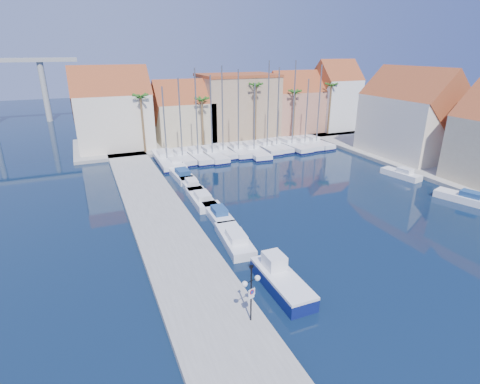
% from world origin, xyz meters
% --- Properties ---
extents(ground, '(260.00, 260.00, 0.00)m').
position_xyz_m(ground, '(0.00, 0.00, 0.00)').
color(ground, black).
rests_on(ground, ground).
extents(quay_west, '(6.00, 77.00, 0.50)m').
position_xyz_m(quay_west, '(-9.00, 13.50, 0.25)').
color(quay_west, gray).
rests_on(quay_west, ground).
extents(shore_north, '(54.00, 16.00, 0.50)m').
position_xyz_m(shore_north, '(10.00, 48.00, 0.25)').
color(shore_north, gray).
rests_on(shore_north, ground).
extents(shore_east, '(12.00, 60.00, 0.50)m').
position_xyz_m(shore_east, '(32.00, 15.00, 0.25)').
color(shore_east, gray).
rests_on(shore_east, ground).
extents(lamp_post, '(1.31, 0.62, 3.97)m').
position_xyz_m(lamp_post, '(-7.00, -2.14, 3.11)').
color(lamp_post, black).
rests_on(lamp_post, quay_west).
extents(fishing_boat, '(2.13, 6.37, 2.23)m').
position_xyz_m(fishing_boat, '(-3.33, 0.69, 0.74)').
color(fishing_boat, '#0E1753').
rests_on(fishing_boat, ground).
extents(motorboat_west_0, '(2.63, 6.60, 1.40)m').
position_xyz_m(motorboat_west_0, '(-3.92, 8.08, 0.51)').
color(motorboat_west_0, white).
rests_on(motorboat_west_0, ground).
extents(motorboat_west_1, '(2.04, 5.82, 1.40)m').
position_xyz_m(motorboat_west_1, '(-3.43, 13.85, 0.51)').
color(motorboat_west_1, white).
rests_on(motorboat_west_1, ground).
extents(motorboat_west_2, '(2.33, 6.68, 1.40)m').
position_xyz_m(motorboat_west_2, '(-3.73, 18.54, 0.51)').
color(motorboat_west_2, white).
rests_on(motorboat_west_2, ground).
extents(motorboat_west_3, '(2.07, 5.82, 1.40)m').
position_xyz_m(motorboat_west_3, '(-3.56, 23.36, 0.51)').
color(motorboat_west_3, white).
rests_on(motorboat_west_3, ground).
extents(motorboat_west_4, '(2.41, 6.86, 1.40)m').
position_xyz_m(motorboat_west_4, '(-3.59, 27.89, 0.51)').
color(motorboat_west_4, white).
rests_on(motorboat_west_4, ground).
extents(motorboat_west_5, '(2.43, 6.67, 1.40)m').
position_xyz_m(motorboat_west_5, '(-3.27, 33.47, 0.51)').
color(motorboat_west_5, white).
rests_on(motorboat_west_5, ground).
extents(motorboat_east_0, '(3.86, 6.44, 1.40)m').
position_xyz_m(motorboat_east_0, '(24.03, 7.01, 0.51)').
color(motorboat_east_0, white).
rests_on(motorboat_east_0, ground).
extents(motorboat_east_1, '(2.66, 5.61, 1.40)m').
position_xyz_m(motorboat_east_1, '(24.01, 16.53, 0.51)').
color(motorboat_east_1, white).
rests_on(motorboat_east_1, ground).
extents(sailboat_0, '(3.16, 11.09, 11.40)m').
position_xyz_m(sailboat_0, '(-3.89, 35.81, 0.56)').
color(sailboat_0, white).
rests_on(sailboat_0, ground).
extents(sailboat_1, '(2.63, 8.53, 12.47)m').
position_xyz_m(sailboat_1, '(-1.42, 36.14, 0.61)').
color(sailboat_1, white).
rests_on(sailboat_1, ground).
extents(sailboat_2, '(2.72, 9.33, 13.81)m').
position_xyz_m(sailboat_2, '(1.08, 36.08, 0.62)').
color(sailboat_2, white).
rests_on(sailboat_2, ground).
extents(sailboat_3, '(3.00, 9.75, 12.77)m').
position_xyz_m(sailboat_3, '(3.34, 35.87, 0.59)').
color(sailboat_3, white).
rests_on(sailboat_3, ground).
extents(sailboat_4, '(2.54, 8.31, 14.03)m').
position_xyz_m(sailboat_4, '(5.57, 36.82, 0.65)').
color(sailboat_4, white).
rests_on(sailboat_4, ground).
extents(sailboat_5, '(2.85, 8.57, 13.49)m').
position_xyz_m(sailboat_5, '(8.11, 36.30, 0.63)').
color(sailboat_5, white).
rests_on(sailboat_5, ground).
extents(sailboat_6, '(3.70, 10.83, 11.44)m').
position_xyz_m(sailboat_6, '(10.50, 35.49, 0.56)').
color(sailboat_6, white).
rests_on(sailboat_6, ground).
extents(sailboat_7, '(2.39, 8.48, 14.70)m').
position_xyz_m(sailboat_7, '(13.42, 36.45, 0.66)').
color(sailboat_7, white).
rests_on(sailboat_7, ground).
extents(sailboat_8, '(2.83, 8.73, 13.60)m').
position_xyz_m(sailboat_8, '(15.39, 36.77, 0.63)').
color(sailboat_8, white).
rests_on(sailboat_8, ground).
extents(sailboat_9, '(3.51, 10.27, 14.65)m').
position_xyz_m(sailboat_9, '(18.11, 36.41, 0.61)').
color(sailboat_9, white).
rests_on(sailboat_9, ground).
extents(sailboat_10, '(2.74, 9.30, 11.68)m').
position_xyz_m(sailboat_10, '(20.82, 36.40, 0.59)').
color(sailboat_10, white).
rests_on(sailboat_10, ground).
extents(sailboat_11, '(2.99, 9.05, 13.90)m').
position_xyz_m(sailboat_11, '(23.10, 36.22, 0.63)').
color(sailboat_11, white).
rests_on(sailboat_11, ground).
extents(building_0, '(12.30, 9.00, 13.50)m').
position_xyz_m(building_0, '(-10.00, 47.00, 6.52)').
color(building_0, beige).
rests_on(building_0, shore_north).
extents(building_1, '(10.30, 8.00, 11.00)m').
position_xyz_m(building_1, '(2.00, 47.00, 5.30)').
color(building_1, tan).
rests_on(building_1, shore_north).
extents(building_2, '(14.20, 10.20, 11.50)m').
position_xyz_m(building_2, '(13.00, 48.00, 6.26)').
color(building_2, tan).
rests_on(building_2, shore_north).
extents(building_3, '(10.30, 8.00, 12.00)m').
position_xyz_m(building_3, '(25.00, 47.00, 5.86)').
color(building_3, '#B8725D').
rests_on(building_3, shore_north).
extents(building_4, '(8.30, 8.00, 14.00)m').
position_xyz_m(building_4, '(34.00, 46.00, 6.97)').
color(building_4, white).
rests_on(building_4, shore_north).
extents(building_6, '(9.00, 14.30, 13.50)m').
position_xyz_m(building_6, '(32.00, 24.00, 6.52)').
color(building_6, beige).
rests_on(building_6, shore_east).
extents(palm_0, '(2.60, 2.60, 10.15)m').
position_xyz_m(palm_0, '(-6.00, 42.00, 9.08)').
color(palm_0, brown).
rests_on(palm_0, shore_north).
extents(palm_1, '(2.60, 2.60, 9.15)m').
position_xyz_m(palm_1, '(4.00, 42.00, 8.14)').
color(palm_1, brown).
rests_on(palm_1, shore_north).
extents(palm_2, '(2.60, 2.60, 11.15)m').
position_xyz_m(palm_2, '(14.00, 42.00, 10.02)').
color(palm_2, brown).
rests_on(palm_2, shore_north).
extents(palm_3, '(2.60, 2.60, 9.65)m').
position_xyz_m(palm_3, '(22.00, 42.00, 8.61)').
color(palm_3, brown).
rests_on(palm_3, shore_north).
extents(palm_4, '(2.60, 2.60, 10.65)m').
position_xyz_m(palm_4, '(30.00, 42.00, 9.55)').
color(palm_4, brown).
rests_on(palm_4, shore_north).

